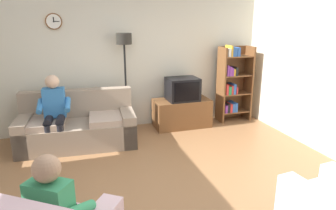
% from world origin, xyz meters
% --- Properties ---
extents(ground_plane, '(12.00, 12.00, 0.00)m').
position_xyz_m(ground_plane, '(0.00, 0.00, 0.00)').
color(ground_plane, '#8C603D').
extents(back_wall_assembly, '(6.20, 0.17, 2.70)m').
position_xyz_m(back_wall_assembly, '(-0.00, 2.66, 1.35)').
color(back_wall_assembly, beige).
rests_on(back_wall_assembly, ground_plane).
extents(couch, '(1.96, 1.02, 0.90)m').
position_xyz_m(couch, '(-0.92, 1.93, 0.31)').
color(couch, gray).
rests_on(couch, ground_plane).
extents(tv_stand, '(1.10, 0.56, 0.55)m').
position_xyz_m(tv_stand, '(1.09, 2.25, 0.28)').
color(tv_stand, brown).
rests_on(tv_stand, ground_plane).
extents(tv, '(0.60, 0.49, 0.44)m').
position_xyz_m(tv, '(1.09, 2.23, 0.77)').
color(tv, black).
rests_on(tv, tv_stand).
extents(bookshelf, '(0.68, 0.36, 1.58)m').
position_xyz_m(bookshelf, '(2.23, 2.32, 0.81)').
color(bookshelf, brown).
rests_on(bookshelf, ground_plane).
extents(floor_lamp, '(0.28, 0.28, 1.85)m').
position_xyz_m(floor_lamp, '(-0.00, 2.35, 1.45)').
color(floor_lamp, black).
rests_on(floor_lamp, ground_plane).
extents(person_on_couch, '(0.53, 0.56, 1.24)m').
position_xyz_m(person_on_couch, '(-1.26, 1.82, 0.70)').
color(person_on_couch, '#3372B2').
rests_on(person_on_couch, ground_plane).
extents(person_in_left_armchair, '(0.62, 0.64, 1.12)m').
position_xyz_m(person_in_left_armchair, '(-1.14, -0.84, 0.60)').
color(person_in_left_armchair, '#338C59').
rests_on(person_in_left_armchair, ground_plane).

